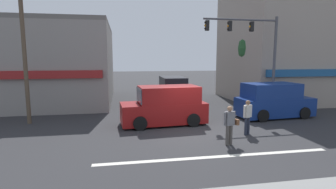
# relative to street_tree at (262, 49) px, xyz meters

# --- Properties ---
(ground_plane) EXTENTS (120.00, 120.00, 0.00)m
(ground_plane) POSITION_rel_street_tree_xyz_m (-7.70, -7.15, -4.38)
(ground_plane) COLOR #2B2B2D
(lane_marking_stripe) EXTENTS (9.00, 0.24, 0.01)m
(lane_marking_stripe) POSITION_rel_street_tree_xyz_m (-7.70, -10.65, -4.37)
(lane_marking_stripe) COLOR silver
(lane_marking_stripe) RESTS_ON ground
(building_left_block) EXTENTS (12.99, 11.46, 6.32)m
(building_left_block) POSITION_rel_street_tree_xyz_m (-18.49, 3.64, -1.22)
(building_left_block) COLOR gray
(building_left_block) RESTS_ON ground
(building_right_corner) EXTENTS (13.46, 8.84, 9.96)m
(building_right_corner) POSITION_rel_street_tree_xyz_m (4.97, 1.24, 0.60)
(building_right_corner) COLOR gray
(building_right_corner) RESTS_ON ground
(street_tree) EXTENTS (3.83, 3.83, 6.31)m
(street_tree) POSITION_rel_street_tree_xyz_m (0.00, 0.00, 0.00)
(street_tree) COLOR #4C3823
(street_tree) RESTS_ON ground
(utility_pole_near_left) EXTENTS (1.40, 0.22, 8.36)m
(utility_pole_near_left) POSITION_rel_street_tree_xyz_m (-16.25, -4.06, -0.05)
(utility_pole_near_left) COLOR brown
(utility_pole_near_left) RESTS_ON ground
(utility_pole_far_right) EXTENTS (1.40, 0.22, 8.26)m
(utility_pole_far_right) POSITION_rel_street_tree_xyz_m (-0.22, 1.61, -0.10)
(utility_pole_far_right) COLOR brown
(utility_pole_far_right) RESTS_ON ground
(traffic_light_mast) EXTENTS (4.89, 0.29, 6.20)m
(traffic_light_mast) POSITION_rel_street_tree_xyz_m (-2.77, -4.10, -0.08)
(traffic_light_mast) COLOR #47474C
(traffic_light_mast) RESTS_ON ground
(van_approaching_near) EXTENTS (4.73, 2.30, 2.11)m
(van_approaching_near) POSITION_rel_street_tree_xyz_m (-8.80, -5.53, -3.37)
(van_approaching_near) COLOR maroon
(van_approaching_near) RESTS_ON ground
(van_crossing_leftbound) EXTENTS (4.73, 2.32, 2.11)m
(van_crossing_leftbound) POSITION_rel_street_tree_xyz_m (-1.95, -4.99, -3.37)
(van_crossing_leftbound) COLOR navy
(van_crossing_leftbound) RESTS_ON ground
(van_parked_curbside) EXTENTS (2.05, 4.60, 2.11)m
(van_parked_curbside) POSITION_rel_street_tree_xyz_m (-7.03, 1.49, -3.37)
(van_parked_curbside) COLOR black
(van_parked_curbside) RESTS_ON ground
(pedestrian_mid_crossing) EXTENTS (0.52, 0.36, 1.67)m
(pedestrian_mid_crossing) POSITION_rel_street_tree_xyz_m (-5.29, -8.22, -3.43)
(pedestrian_mid_crossing) COLOR #232838
(pedestrian_mid_crossing) RESTS_ON ground
(pedestrian_far_side) EXTENTS (0.69, 0.35, 1.67)m
(pedestrian_far_side) POSITION_rel_street_tree_xyz_m (-6.71, -9.47, -3.43)
(pedestrian_far_side) COLOR #4C4742
(pedestrian_far_side) RESTS_ON ground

